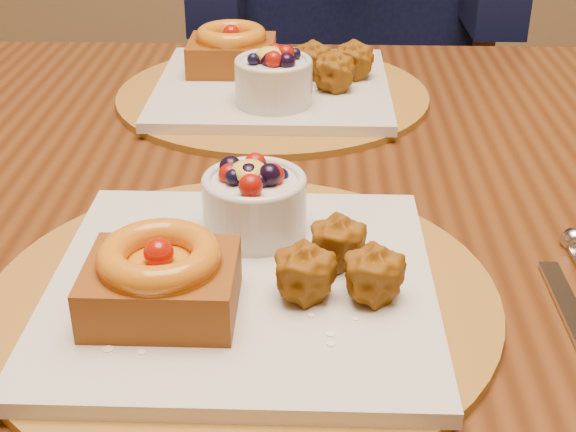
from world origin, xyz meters
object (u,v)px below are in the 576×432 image
object	(u,v)px
dining_table	(263,242)
place_setting_near	(240,272)
place_setting_far	(270,80)
chair_far	(369,83)

from	to	relation	value
dining_table	place_setting_near	bearing A→B (deg)	-90.60
dining_table	place_setting_far	distance (m)	0.24
place_setting_far	place_setting_near	bearing A→B (deg)	-89.95
chair_far	place_setting_far	bearing A→B (deg)	-94.18
place_setting_near	place_setting_far	xyz separation A→B (m)	(-0.00, 0.43, 0.00)
chair_far	place_setting_near	bearing A→B (deg)	-88.42
place_setting_near	place_setting_far	distance (m)	0.43
place_setting_near	chair_far	xyz separation A→B (m)	(0.16, 1.07, -0.22)
dining_table	place_setting_near	size ratio (longest dim) A/B	4.21
dining_table	chair_far	xyz separation A→B (m)	(0.16, 0.85, -0.12)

